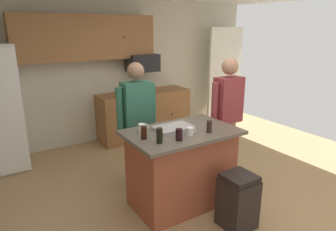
# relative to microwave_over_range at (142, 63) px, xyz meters

# --- Properties ---
(floor) EXTENTS (7.04, 7.04, 0.00)m
(floor) POSITION_rel_microwave_over_range_xyz_m (-0.60, -2.50, -1.45)
(floor) COLOR tan
(floor) RESTS_ON ground
(back_wall) EXTENTS (6.40, 0.10, 2.60)m
(back_wall) POSITION_rel_microwave_over_range_xyz_m (-0.60, 0.30, -0.15)
(back_wall) COLOR beige
(back_wall) RESTS_ON ground
(french_door_window_panel) EXTENTS (0.90, 0.06, 2.00)m
(french_door_window_panel) POSITION_rel_microwave_over_range_xyz_m (2.00, -0.10, -0.35)
(french_door_window_panel) COLOR white
(french_door_window_panel) RESTS_ON ground
(cabinet_run_upper) EXTENTS (2.40, 0.38, 0.75)m
(cabinet_run_upper) POSITION_rel_microwave_over_range_xyz_m (-1.00, 0.10, 0.48)
(cabinet_run_upper) COLOR #936038
(cabinet_run_lower) EXTENTS (1.80, 0.63, 0.90)m
(cabinet_run_lower) POSITION_rel_microwave_over_range_xyz_m (0.00, -0.02, -1.00)
(cabinet_run_lower) COLOR #936038
(cabinet_run_lower) RESTS_ON ground
(microwave_over_range) EXTENTS (0.56, 0.40, 0.32)m
(microwave_over_range) POSITION_rel_microwave_over_range_xyz_m (0.00, 0.00, 0.00)
(microwave_over_range) COLOR black
(kitchen_island) EXTENTS (1.29, 0.84, 0.94)m
(kitchen_island) POSITION_rel_microwave_over_range_xyz_m (-0.75, -2.38, -0.97)
(kitchen_island) COLOR #9E4C33
(kitchen_island) RESTS_ON ground
(person_guest_by_door) EXTENTS (0.57, 0.22, 1.70)m
(person_guest_by_door) POSITION_rel_microwave_over_range_xyz_m (0.20, -2.13, -0.46)
(person_guest_by_door) COLOR tan
(person_guest_by_door) RESTS_ON ground
(person_guest_left) EXTENTS (0.57, 0.22, 1.67)m
(person_guest_left) POSITION_rel_microwave_over_range_xyz_m (-0.95, -1.63, -0.49)
(person_guest_left) COLOR #383842
(person_guest_left) RESTS_ON ground
(glass_short_whisky) EXTENTS (0.07, 0.07, 0.16)m
(glass_short_whisky) POSITION_rel_microwave_over_range_xyz_m (-1.16, -2.57, -0.43)
(glass_short_whisky) COLOR black
(glass_short_whisky) RESTS_ON kitchen_island
(glass_pilsner) EXTENTS (0.06, 0.06, 0.14)m
(glass_pilsner) POSITION_rel_microwave_over_range_xyz_m (-0.51, -2.59, -0.44)
(glass_pilsner) COLOR #2F1E19
(glass_pilsner) RESTS_ON kitchen_island
(glass_stout_tall) EXTENTS (0.08, 0.08, 0.13)m
(glass_stout_tall) POSITION_rel_microwave_over_range_xyz_m (-0.95, -2.61, -0.45)
(glass_stout_tall) COLOR black
(glass_stout_tall) RESTS_ON kitchen_island
(mug_blue_stoneware) EXTENTS (0.13, 0.09, 0.09)m
(mug_blue_stoneware) POSITION_rel_microwave_over_range_xyz_m (-1.14, -2.16, -0.46)
(mug_blue_stoneware) COLOR white
(mug_blue_stoneware) RESTS_ON kitchen_island
(glass_dark_ale) EXTENTS (0.06, 0.06, 0.14)m
(glass_dark_ale) POSITION_rel_microwave_over_range_xyz_m (-1.24, -2.38, -0.44)
(glass_dark_ale) COLOR black
(glass_dark_ale) RESTS_ON kitchen_island
(mug_ceramic_white) EXTENTS (0.12, 0.08, 0.09)m
(mug_ceramic_white) POSITION_rel_microwave_over_range_xyz_m (-0.76, -2.56, -0.46)
(mug_ceramic_white) COLOR white
(mug_ceramic_white) RESTS_ON kitchen_island
(serving_tray) EXTENTS (0.44, 0.30, 0.04)m
(serving_tray) POSITION_rel_microwave_over_range_xyz_m (-0.81, -2.30, -0.49)
(serving_tray) COLOR #B7B7BC
(serving_tray) RESTS_ON kitchen_island
(trash_bin) EXTENTS (0.34, 0.34, 0.61)m
(trash_bin) POSITION_rel_microwave_over_range_xyz_m (-0.49, -3.08, -1.15)
(trash_bin) COLOR black
(trash_bin) RESTS_ON ground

